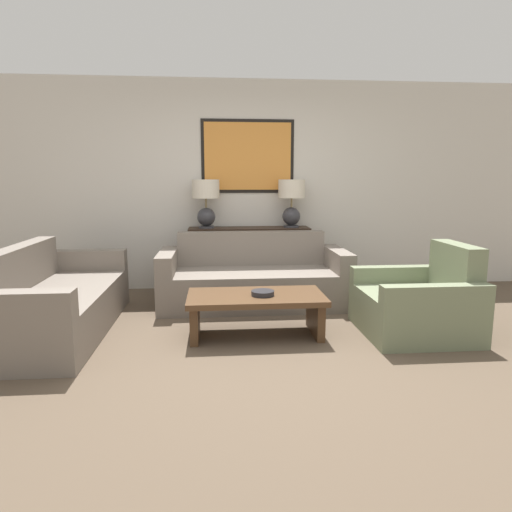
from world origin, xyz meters
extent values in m
plane|color=brown|center=(0.00, 0.00, 0.00)|extent=(20.00, 20.00, 0.00)
cube|color=beige|center=(0.00, 2.44, 1.32)|extent=(8.39, 0.10, 2.65)
cube|color=black|center=(0.00, 2.38, 1.70)|extent=(1.18, 0.01, 0.92)
cube|color=orange|center=(0.00, 2.37, 1.70)|extent=(1.10, 0.02, 0.84)
cube|color=#332319|center=(0.00, 2.17, 0.41)|extent=(1.52, 0.37, 0.81)
cylinder|color=#333338|center=(-0.54, 2.17, 0.82)|extent=(0.19, 0.19, 0.02)
sphere|color=#333338|center=(-0.54, 2.17, 0.95)|extent=(0.23, 0.23, 0.23)
cylinder|color=#8C7A51|center=(-0.54, 2.17, 1.12)|extent=(0.02, 0.02, 0.12)
cylinder|color=beige|center=(-0.54, 2.17, 1.30)|extent=(0.33, 0.33, 0.23)
cylinder|color=#333338|center=(0.54, 2.17, 0.82)|extent=(0.19, 0.19, 0.02)
sphere|color=#333338|center=(0.54, 2.17, 0.95)|extent=(0.23, 0.23, 0.23)
cylinder|color=#8C7A51|center=(0.54, 2.17, 1.12)|extent=(0.02, 0.02, 0.12)
cylinder|color=beige|center=(0.54, 2.17, 1.30)|extent=(0.33, 0.33, 0.23)
cube|color=slate|center=(0.00, 1.40, 0.20)|extent=(1.74, 0.72, 0.40)
cube|color=slate|center=(0.00, 1.85, 0.40)|extent=(1.74, 0.18, 0.80)
cube|color=slate|center=(-0.96, 1.49, 0.31)|extent=(0.18, 0.90, 0.63)
cube|color=slate|center=(0.96, 1.49, 0.31)|extent=(0.18, 0.90, 0.63)
cube|color=slate|center=(-1.80, 0.72, 0.20)|extent=(0.72, 1.74, 0.40)
cube|color=slate|center=(-2.25, 0.72, 0.40)|extent=(0.18, 1.74, 0.80)
cube|color=slate|center=(-1.89, -0.24, 0.31)|extent=(0.90, 0.18, 0.63)
cube|color=slate|center=(-1.89, 1.67, 0.31)|extent=(0.90, 0.18, 0.63)
cube|color=#4C331E|center=(-0.07, 0.45, 0.36)|extent=(1.23, 0.64, 0.05)
cube|color=#4C331E|center=(-0.62, 0.45, 0.17)|extent=(0.07, 0.51, 0.33)
cube|color=#4C331E|center=(0.48, 0.45, 0.17)|extent=(0.07, 0.51, 0.33)
cylinder|color=#232328|center=(-0.01, 0.41, 0.41)|extent=(0.21, 0.21, 0.04)
cube|color=#707A5B|center=(1.30, 0.39, 0.20)|extent=(0.76, 0.69, 0.39)
cube|color=#707A5B|center=(1.77, 0.39, 0.42)|extent=(0.18, 0.69, 0.83)
cube|color=#707A5B|center=(1.39, 0.80, 0.28)|extent=(0.94, 0.14, 0.55)
cube|color=#707A5B|center=(1.39, -0.03, 0.28)|extent=(0.94, 0.14, 0.55)
camera|label=1|loc=(-0.42, -3.53, 1.41)|focal=32.00mm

